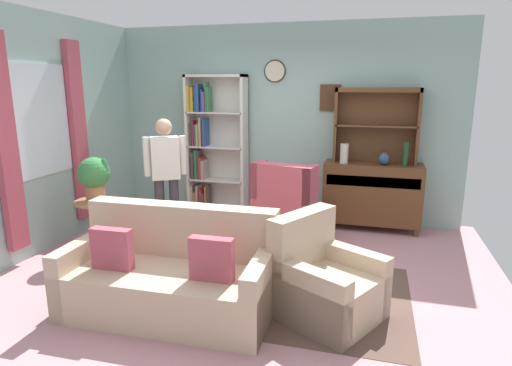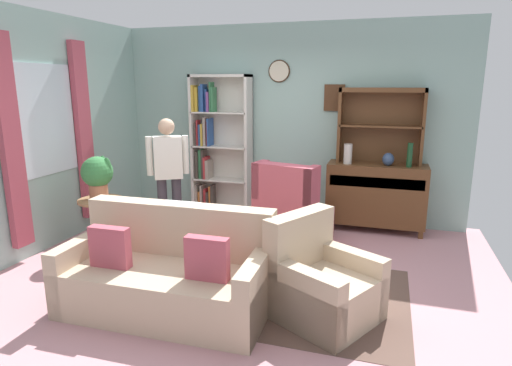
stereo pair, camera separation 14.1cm
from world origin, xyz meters
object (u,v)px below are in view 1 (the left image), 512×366
plant_stand (99,220)px  potted_plant_small (120,245)px  wingback_chair (289,214)px  person_reading (166,172)px  sideboard (372,193)px  vase_tall (344,153)px  vase_round (384,159)px  couch_floral (171,277)px  armchair_floral (324,284)px  sideboard_hutch (377,115)px  bookshelf (212,147)px  bottle_wine (405,154)px  potted_plant_large (94,175)px

plant_stand → potted_plant_small: (0.41, -0.21, -0.19)m
wingback_chair → person_reading: size_ratio=0.67×
sideboard → vase_tall: bearing=-168.4°
vase_round → couch_floral: bearing=-124.1°
vase_tall → person_reading: bearing=-152.2°
vase_tall → armchair_floral: bearing=-89.2°
armchair_floral → sideboard_hutch: bearing=82.1°
potted_plant_small → person_reading: bearing=73.1°
vase_tall → plant_stand: size_ratio=0.42×
vase_round → armchair_floral: vase_round is taller
vase_tall → couch_floral: size_ratio=0.15×
vase_tall → vase_round: vase_tall is taller
bookshelf → vase_round: size_ratio=12.35×
sideboard_hutch → bottle_wine: sideboard_hutch is taller
sideboard_hutch → potted_plant_small: (-2.71, -2.03, -1.36)m
couch_floral → person_reading: (-0.81, 1.55, 0.59)m
sideboard → plant_stand: sideboard is taller
plant_stand → potted_plant_large: (-0.03, 0.03, 0.54)m
sideboard_hutch → person_reading: size_ratio=0.71×
bottle_wine → vase_tall: bearing=179.3°
wingback_chair → vase_tall: bearing=52.8°
bottle_wine → person_reading: person_reading is taller
bookshelf → potted_plant_large: bookshelf is taller
bottle_wine → armchair_floral: 2.62m
plant_stand → wingback_chair: bearing=21.6°
armchair_floral → wingback_chair: 1.73m
armchair_floral → plant_stand: (-2.76, 0.76, 0.10)m
plant_stand → potted_plant_large: size_ratio=1.24×
vase_tall → potted_plant_large: size_ratio=0.53×
potted_plant_small → person_reading: 1.05m
sideboard_hutch → bottle_wine: (0.39, -0.20, -0.48)m
couch_floral → potted_plant_large: size_ratio=3.57×
sideboard → person_reading: person_reading is taller
bookshelf → plant_stand: 2.05m
vase_tall → wingback_chair: bearing=-127.2°
sideboard_hutch → person_reading: (-2.48, -1.29, -0.65)m
vase_tall → wingback_chair: 1.19m
bottle_wine → wingback_chair: 1.72m
vase_round → armchair_floral: (-0.49, -2.40, -0.72)m
sideboard_hutch → vase_tall: 0.67m
armchair_floral → potted_plant_large: bearing=164.2°
sideboard → plant_stand: size_ratio=2.06×
potted_plant_large → potted_plant_small: size_ratio=1.51×
wingback_chair → potted_plant_small: bearing=-148.5°
bookshelf → vase_round: (2.49, -0.15, -0.04)m
vase_round → vase_tall: bearing=-178.5°
vase_tall → person_reading: person_reading is taller
vase_round → armchair_floral: bearing=-101.5°
sideboard_hutch → armchair_floral: size_ratio=1.05×
vase_round → person_reading: 2.84m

